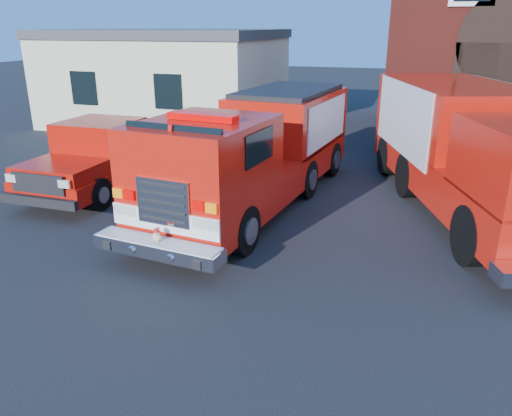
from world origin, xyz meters
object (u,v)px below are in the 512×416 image
(fire_engine, at_px, (258,150))
(secondary_truck, at_px, (473,146))
(side_building, at_px, (169,76))
(pickup_truck, at_px, (108,155))

(fire_engine, height_order, secondary_truck, secondary_truck)
(side_building, relative_size, pickup_truck, 1.67)
(side_building, relative_size, fire_engine, 1.09)
(fire_engine, relative_size, secondary_truck, 0.95)
(side_building, height_order, pickup_truck, side_building)
(pickup_truck, xyz_separation_m, secondary_truck, (9.98, 1.02, 0.72))
(fire_engine, height_order, pickup_truck, fire_engine)
(side_building, bearing_deg, pickup_truck, -72.81)
(side_building, distance_m, pickup_truck, 10.79)
(side_building, xyz_separation_m, pickup_truck, (3.17, -10.23, -1.26))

